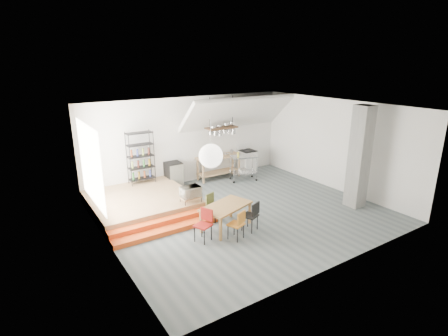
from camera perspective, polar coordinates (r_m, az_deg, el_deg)
floor at (r=10.80m, az=3.15°, el=-7.22°), size 8.00×8.00×0.00m
wall_back at (r=13.13m, az=-5.78°, el=4.54°), size 8.00×0.04×3.20m
wall_left at (r=8.61m, az=-18.76°, el=-3.15°), size 0.04×7.00×3.20m
wall_right at (r=12.95m, az=17.77°, el=3.62°), size 0.04×7.00×3.20m
ceiling at (r=9.91m, az=3.46°, el=9.87°), size 8.00×7.00×0.02m
slope_ceiling at (r=13.37m, az=2.24°, el=8.99°), size 4.40×1.44×1.32m
window_pane at (r=9.95m, az=-20.99°, el=0.53°), size 0.02×2.50×2.20m
platform at (r=11.29m, az=-13.36°, el=-5.45°), size 3.00×3.00×0.40m
step_lower at (r=9.68m, az=-9.26°, el=-10.01°), size 3.00×0.35×0.13m
step_upper at (r=9.95m, az=-10.11°, el=-8.87°), size 3.00×0.35×0.27m
concrete_column at (r=11.53m, az=21.24°, el=1.65°), size 0.50×0.50×3.20m
kitchen_counter at (r=13.61m, az=-0.87°, el=0.84°), size 1.80×0.60×0.91m
stove at (r=14.42m, az=3.84°, el=1.15°), size 0.60×0.60×1.18m
pot_rack at (r=13.12m, az=-0.26°, el=6.29°), size 1.20×0.50×1.43m
wire_shelving at (r=12.16m, az=-13.47°, el=1.80°), size 0.88×0.38×1.80m
microwave_shelf at (r=10.49m, az=-5.46°, el=-4.78°), size 0.60×0.40×0.16m
paper_lantern at (r=8.62m, az=-2.16°, el=1.99°), size 0.60×0.60×0.60m
dining_table at (r=9.58m, az=0.34°, el=-6.51°), size 1.60×1.20×0.68m
chair_mustard at (r=9.06m, az=2.31°, el=-8.90°), size 0.47×0.47×0.80m
chair_black at (r=9.51m, az=4.63°, el=-7.48°), size 0.50×0.50×0.84m
chair_olive at (r=10.14m, az=-1.88°, el=-5.95°), size 0.46×0.46×0.79m
chair_red at (r=9.03m, az=-3.22°, el=-8.79°), size 0.51×0.51×0.84m
rolling_cart at (r=13.38m, az=3.19°, el=0.56°), size 1.10×0.81×0.98m
mini_fridge at (r=12.83m, az=-8.21°, el=-1.10°), size 0.55×0.55×0.93m
microwave at (r=10.42m, az=-5.48°, el=-3.88°), size 0.59×0.41×0.32m
bowl at (r=13.65m, az=0.38°, el=2.25°), size 0.23×0.23×0.05m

